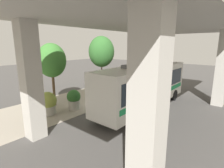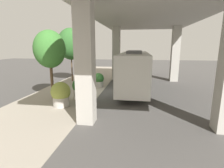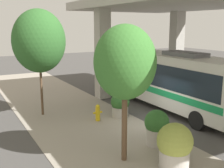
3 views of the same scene
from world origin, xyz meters
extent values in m
plane|color=#474442|center=(0.00, 0.00, 0.00)|extent=(80.00, 80.00, 0.00)
cube|color=gray|center=(-3.00, 0.00, 0.01)|extent=(6.00, 40.00, 0.02)
cube|color=#ADA89E|center=(0.50, -6.47, 3.21)|extent=(0.90, 0.90, 6.41)
cube|color=#ADA89E|center=(0.50, 6.47, 3.21)|extent=(0.90, 0.90, 6.41)
cube|color=#ADA89E|center=(7.50, 6.47, 3.21)|extent=(0.90, 0.90, 6.41)
cube|color=#ADA89E|center=(4.00, 0.00, 6.71)|extent=(9.40, 20.93, 0.60)
cube|color=silver|center=(2.86, 1.65, 1.98)|extent=(2.56, 10.57, 3.06)
cube|color=#19232D|center=(2.86, 1.65, 2.35)|extent=(2.60, 9.73, 1.35)
cube|color=#198C4C|center=(2.86, 1.65, 1.37)|extent=(2.60, 10.04, 0.37)
cube|color=slate|center=(2.86, 0.59, 3.63)|extent=(1.28, 2.64, 0.24)
cylinder|color=black|center=(1.66, 5.35, 0.50)|extent=(0.28, 1.00, 1.00)
cylinder|color=black|center=(4.05, 5.35, 0.50)|extent=(0.28, 1.00, 1.00)
cylinder|color=black|center=(1.66, -1.78, 0.50)|extent=(0.28, 1.00, 1.00)
cylinder|color=black|center=(4.05, -1.78, 0.50)|extent=(0.28, 1.00, 1.00)
cylinder|color=gold|center=(-2.20, 1.90, 0.38)|extent=(0.26, 0.26, 0.76)
sphere|color=gold|center=(-2.20, 1.90, 0.84)|extent=(0.24, 0.24, 0.24)
cylinder|color=gold|center=(-2.39, 1.90, 0.50)|extent=(0.15, 0.12, 0.12)
cylinder|color=gold|center=(-2.01, 1.90, 0.50)|extent=(0.15, 0.12, 0.12)
cylinder|color=#ADA89E|center=(-1.36, -2.28, 0.39)|extent=(0.93, 0.93, 0.78)
sphere|color=#2D6028|center=(-1.36, -2.28, 1.08)|extent=(1.10, 1.10, 1.10)
sphere|color=#993F8C|center=(-1.24, -2.37, 0.91)|extent=(0.32, 0.32, 0.32)
cylinder|color=#ADA89E|center=(-2.03, -4.21, 0.34)|extent=(1.13, 1.13, 0.69)
sphere|color=olive|center=(-2.03, -4.21, 1.06)|extent=(1.35, 1.35, 1.35)
sphere|color=#BF334C|center=(-1.89, -4.32, 0.85)|extent=(0.40, 0.40, 0.40)
cylinder|color=#ADA89E|center=(-0.74, 1.90, 0.31)|extent=(0.94, 0.94, 0.62)
sphere|color=#2D6028|center=(-0.74, 1.90, 0.92)|extent=(1.09, 1.09, 1.09)
sphere|color=#BF334C|center=(-0.62, 1.81, 0.75)|extent=(0.33, 0.33, 0.33)
cylinder|color=brown|center=(-4.58, 4.52, 1.74)|extent=(0.14, 0.14, 3.48)
ellipsoid|color=#2D6028|center=(-4.58, 4.52, 4.39)|extent=(3.01, 3.01, 3.62)
cylinder|color=brown|center=(-3.36, -2.79, 1.61)|extent=(0.22, 0.22, 3.22)
ellipsoid|color=#38722D|center=(-3.36, -2.79, 3.92)|extent=(2.35, 2.35, 2.82)
camera|label=1|loc=(9.71, -10.73, 5.17)|focal=28.00mm
camera|label=2|loc=(3.23, -15.25, 4.13)|focal=28.00mm
camera|label=3|loc=(-8.84, -11.56, 5.26)|focal=45.00mm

